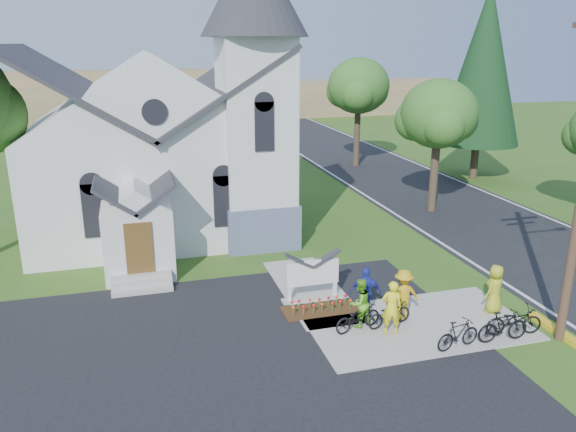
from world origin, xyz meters
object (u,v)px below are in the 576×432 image
object	(u,v)px
cyclist_3	(403,295)
cyclist_4	(495,289)
cyclist_0	(392,307)
bike_1	(458,334)
bike_3	(503,326)
church_sign	(312,273)
bike_2	(389,314)
cyclist_1	(360,303)
bike_4	(514,321)
cyclist_2	(366,292)
bike_0	(358,317)

from	to	relation	value
cyclist_3	cyclist_4	xyz separation A→B (m)	(3.20, -0.36, -0.02)
cyclist_0	bike_1	bearing A→B (deg)	153.32
bike_1	bike_3	world-z (taller)	bike_3
church_sign	bike_2	xyz separation A→B (m)	(1.76, -2.56, -0.55)
cyclist_4	bike_2	bearing A→B (deg)	-24.05
bike_2	bike_3	xyz separation A→B (m)	(2.89, -1.84, 0.08)
cyclist_1	bike_3	xyz separation A→B (m)	(3.82, -2.08, -0.31)
church_sign	cyclist_1	world-z (taller)	church_sign
cyclist_3	cyclist_1	bearing A→B (deg)	3.93
cyclist_3	cyclist_4	size ratio (longest dim) A/B	1.03
bike_4	bike_1	bearing A→B (deg)	106.36
cyclist_1	cyclist_4	bearing A→B (deg)	156.02
cyclist_1	cyclist_2	world-z (taller)	cyclist_2
church_sign	cyclist_0	bearing A→B (deg)	-62.04
cyclist_0	church_sign	bearing A→B (deg)	-46.18
bike_2	bike_4	world-z (taller)	bike_4
cyclist_1	cyclist_2	bearing A→B (deg)	-148.13
bike_1	cyclist_2	distance (m)	3.26
cyclist_1	bike_1	size ratio (longest dim) A/B	1.06
bike_1	cyclist_3	world-z (taller)	cyclist_3
bike_2	cyclist_1	bearing A→B (deg)	63.42
cyclist_3	bike_0	bearing A→B (deg)	11.22
bike_0	cyclist_4	distance (m)	4.92
cyclist_0	cyclist_4	distance (m)	4.00
cyclist_2	bike_4	distance (m)	4.64
cyclist_2	bike_3	world-z (taller)	cyclist_2
bike_1	cyclist_3	distance (m)	2.31
cyclist_0	cyclist_2	size ratio (longest dim) A/B	1.02
bike_1	bike_3	size ratio (longest dim) A/B	0.91
bike_2	bike_3	bearing A→B (deg)	-134.52
cyclist_0	bike_1	world-z (taller)	cyclist_0
bike_3	cyclist_2	bearing A→B (deg)	53.53
cyclist_1	bike_4	world-z (taller)	cyclist_1
cyclist_3	bike_4	distance (m)	3.44
cyclist_0	cyclist_2	bearing A→B (deg)	-60.68
church_sign	bike_0	distance (m)	2.69
cyclist_1	bike_0	bearing A→B (deg)	36.32
cyclist_4	bike_1	bearing A→B (deg)	12.61
bike_2	cyclist_3	distance (m)	0.82
church_sign	bike_2	distance (m)	3.16
cyclist_1	bike_3	bearing A→B (deg)	130.94
cyclist_4	cyclist_2	bearing A→B (deg)	-35.08
church_sign	cyclist_1	bearing A→B (deg)	-70.43
cyclist_1	cyclist_2	distance (m)	0.76
bike_3	bike_4	xyz separation A→B (m)	(0.59, 0.27, -0.03)
cyclist_0	cyclist_1	xyz separation A→B (m)	(-0.77, 0.69, -0.07)
cyclist_2	bike_3	bearing A→B (deg)	163.96
cyclist_1	cyclist_3	distance (m)	1.55
church_sign	bike_0	bearing A→B (deg)	-75.11
cyclist_2	bike_2	bearing A→B (deg)	141.53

